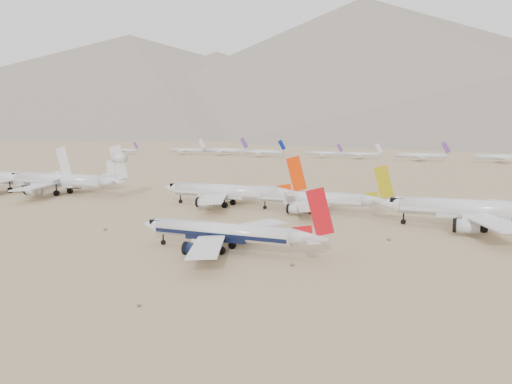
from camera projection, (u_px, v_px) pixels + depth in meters
ground at (177, 255)px, 102.56m from camera, size 7000.00×7000.00×0.00m
main_airliner at (229, 233)px, 104.81m from camera, size 41.78×40.81×14.74m
row2_navy_widebody at (487, 210)px, 126.79m from camera, size 52.08×50.93×18.53m
row2_gold_tail at (316, 199)px, 153.47m from camera, size 43.27×42.32×15.41m
row2_orange_tail at (230, 192)px, 165.23m from camera, size 49.03×47.96×17.49m
row2_white_trijet at (66, 180)px, 193.93m from camera, size 56.56×55.27×20.04m
row2_white_twin at (18, 179)px, 203.99m from camera, size 53.37×52.22×19.07m
distant_storage_row at (381, 154)px, 412.93m from camera, size 521.15×59.01×14.91m
mountain_range at (477, 75)px, 1555.87m from camera, size 7354.00×3024.00×470.00m
desert_scrub at (86, 300)px, 74.97m from camera, size 261.14×121.67×0.63m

